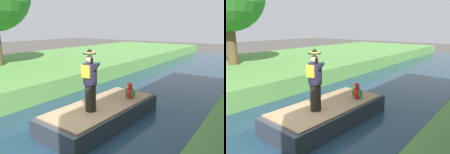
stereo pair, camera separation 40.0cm
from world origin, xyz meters
The scene contains 5 objects.
ground_plane centered at (0.00, 0.00, 0.00)m, with size 80.00×80.00×0.00m, color #4C4742.
canal_water centered at (0.00, 0.00, 0.05)m, with size 6.19×48.00×0.10m, color #1E384C.
boat centered at (0.00, 1.24, 0.40)m, with size 1.91×4.24×0.61m.
person_pirate centered at (0.07, 0.58, 1.64)m, with size 0.61×0.42×1.85m.
parrot_plush centered at (0.41, 2.26, 0.95)m, with size 0.36×0.35×0.57m.
Camera 2 is at (4.46, -3.76, 3.18)m, focal length 34.86 mm.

